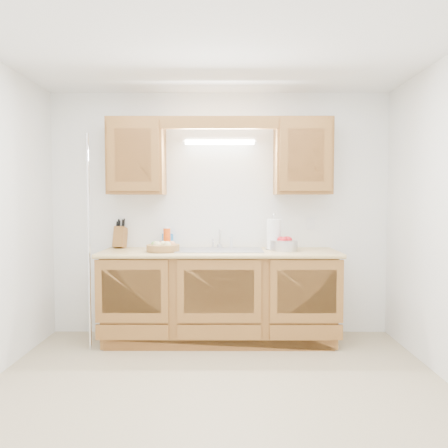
{
  "coord_description": "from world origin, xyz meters",
  "views": [
    {
      "loc": [
        0.06,
        -3.06,
        1.38
      ],
      "look_at": [
        0.04,
        0.85,
        1.18
      ],
      "focal_mm": 35.0,
      "sensor_mm": 36.0,
      "label": 1
    }
  ],
  "objects_px": {
    "apple_bowl": "(284,244)",
    "paper_towel": "(274,235)",
    "fruit_basket": "(163,247)",
    "knife_block": "(120,237)"
  },
  "relations": [
    {
      "from": "fruit_basket",
      "to": "apple_bowl",
      "type": "distance_m",
      "value": 1.18
    },
    {
      "from": "fruit_basket",
      "to": "apple_bowl",
      "type": "height_order",
      "value": "apple_bowl"
    },
    {
      "from": "fruit_basket",
      "to": "knife_block",
      "type": "relative_size",
      "value": 1.3
    },
    {
      "from": "fruit_basket",
      "to": "paper_towel",
      "type": "height_order",
      "value": "paper_towel"
    },
    {
      "from": "fruit_basket",
      "to": "paper_towel",
      "type": "xyz_separation_m",
      "value": [
        1.08,
        0.15,
        0.11
      ]
    },
    {
      "from": "apple_bowl",
      "to": "paper_towel",
      "type": "bearing_deg",
      "value": 139.56
    },
    {
      "from": "paper_towel",
      "to": "apple_bowl",
      "type": "xyz_separation_m",
      "value": [
        0.09,
        -0.08,
        -0.09
      ]
    },
    {
      "from": "knife_block",
      "to": "paper_towel",
      "type": "height_order",
      "value": "paper_towel"
    },
    {
      "from": "paper_towel",
      "to": "apple_bowl",
      "type": "distance_m",
      "value": 0.15
    },
    {
      "from": "fruit_basket",
      "to": "paper_towel",
      "type": "relative_size",
      "value": 1.14
    }
  ]
}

